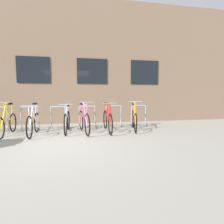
% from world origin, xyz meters
% --- Properties ---
extents(ground_plane, '(42.00, 42.00, 0.00)m').
position_xyz_m(ground_plane, '(0.00, 0.00, 0.00)').
color(ground_plane, gray).
extents(storefront_building, '(28.00, 5.31, 5.35)m').
position_xyz_m(storefront_building, '(0.00, 5.83, 2.68)').
color(storefront_building, '#7A604C').
rests_on(storefront_building, ground).
extents(bike_rack, '(6.62, 0.05, 0.86)m').
position_xyz_m(bike_rack, '(-0.10, 1.90, 0.52)').
color(bike_rack, gray).
rests_on(bike_rack, ground).
extents(bicycle_white, '(0.44, 1.64, 1.02)m').
position_xyz_m(bicycle_white, '(-0.84, 1.22, 0.38)').
color(bicycle_white, black).
rests_on(bicycle_white, ground).
extents(bicycle_orange, '(0.52, 1.64, 1.07)m').
position_xyz_m(bicycle_orange, '(2.52, 1.31, 0.38)').
color(bicycle_orange, black).
rests_on(bicycle_orange, ground).
extents(bicycle_red, '(0.44, 1.79, 1.03)m').
position_xyz_m(bicycle_red, '(1.55, 1.28, 0.39)').
color(bicycle_red, black).
rests_on(bicycle_red, ground).
extents(bicycle_silver, '(0.44, 1.67, 0.99)m').
position_xyz_m(bicycle_silver, '(0.18, 1.42, 0.38)').
color(bicycle_silver, black).
rests_on(bicycle_silver, ground).
extents(bicycle_yellow, '(0.44, 1.73, 1.07)m').
position_xyz_m(bicycle_yellow, '(-1.66, 1.37, 0.37)').
color(bicycle_yellow, black).
rests_on(bicycle_yellow, ground).
extents(bicycle_pink, '(0.45, 1.77, 1.07)m').
position_xyz_m(bicycle_pink, '(0.74, 1.25, 0.39)').
color(bicycle_pink, black).
rests_on(bicycle_pink, ground).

